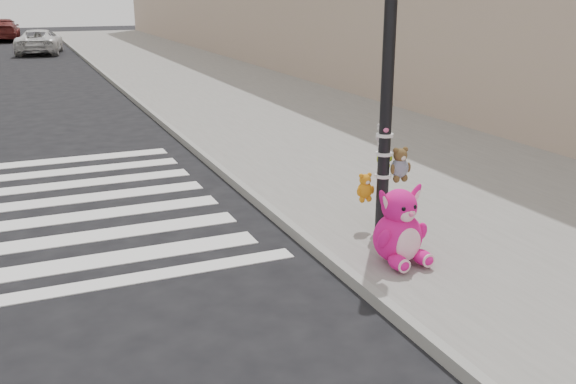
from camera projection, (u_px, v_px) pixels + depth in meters
name	position (u px, v px, depth m)	size (l,w,h in m)	color
ground	(244.00, 340.00, 6.22)	(120.00, 120.00, 0.00)	black
sidewalk_near	(298.00, 117.00, 16.84)	(7.00, 80.00, 0.14)	slate
curb_edge	(168.00, 127.00, 15.55)	(0.12, 80.00, 0.15)	gray
signal_pole	(387.00, 113.00, 8.27)	(0.72, 0.49, 4.00)	black
pink_bunny	(400.00, 231.00, 7.54)	(0.68, 0.73, 0.95)	#E31383
red_teddy	(406.00, 202.00, 9.53)	(0.13, 0.09, 0.18)	#B51232
car_white_near	(39.00, 42.00, 34.22)	(2.12, 4.60, 1.28)	silver
car_maroon_near	(3.00, 30.00, 42.96)	(2.05, 5.03, 1.46)	maroon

